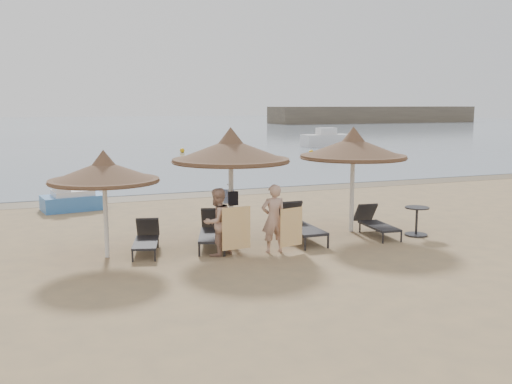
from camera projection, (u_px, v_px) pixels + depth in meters
ground at (255, 258)px, 13.13m from camera, size 160.00×160.00×0.00m
sea at (65, 127)px, 86.75m from camera, size 200.00×140.00×0.03m
wet_sand_strip at (166, 196)px, 21.78m from camera, size 200.00×1.60×0.01m
palapa_left at (104, 172)px, 12.86m from camera, size 2.51×2.51×2.49m
palapa_center at (231, 151)px, 14.14m from camera, size 2.97×2.97×2.94m
palapa_right at (353, 148)px, 15.48m from camera, size 2.93×2.93×2.90m
lounger_far_left at (146, 238)px, 13.60m from camera, size 0.95×1.74×0.74m
lounger_near_left at (213, 230)px, 14.20m from camera, size 1.23×2.03×0.86m
lounger_near_right at (298, 224)px, 14.84m from camera, size 0.74×2.09×0.92m
lounger_far_right at (375, 222)px, 15.36m from camera, size 0.74×1.79×0.78m
side_table at (416, 222)px, 15.28m from camera, size 0.64×0.64×0.78m
person_left at (217, 217)px, 13.20m from camera, size 1.00×0.87×1.84m
person_right at (274, 213)px, 13.46m from camera, size 0.94×0.67×1.90m
towel_left at (236, 228)px, 13.04m from camera, size 0.71×0.08×0.99m
towel_right at (291, 227)px, 13.40m from camera, size 0.64×0.18×0.92m
bag_patterned at (229, 197)px, 14.49m from camera, size 0.30×0.19×0.36m
bag_dark at (233, 198)px, 14.17m from camera, size 0.25×0.09×0.35m
pedal_boat at (72, 200)px, 18.99m from camera, size 2.13×1.45×0.92m
buoy_mid at (182, 150)px, 41.12m from camera, size 0.34×0.34×0.34m
buoy_right at (311, 152)px, 39.49m from camera, size 0.35×0.35×0.35m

